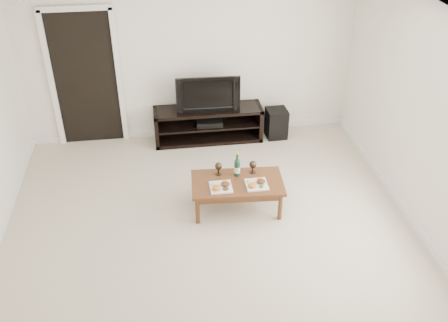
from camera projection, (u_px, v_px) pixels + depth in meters
floor at (213, 247)px, 5.85m from camera, size 5.50×5.50×0.00m
back_wall at (189, 56)px, 7.45m from camera, size 5.00×0.04×2.60m
ceiling at (209, 27)px, 4.43m from camera, size 5.00×5.50×0.04m
doorway at (86, 80)px, 7.39m from camera, size 0.90×0.02×2.05m
media_console at (208, 124)px, 7.81m from camera, size 1.68×0.45×0.55m
television at (208, 92)px, 7.51m from camera, size 0.97×0.16×0.55m
av_receiver at (209, 122)px, 7.77m from camera, size 0.41×0.31×0.08m
subwoofer at (276, 123)px, 7.92m from camera, size 0.33×0.33×0.47m
coffee_table at (237, 195)px, 6.35m from camera, size 1.18×0.70×0.42m
plate_left at (221, 186)px, 6.11m from camera, size 0.27×0.27×0.07m
plate_right at (257, 183)px, 6.16m from camera, size 0.27×0.27×0.07m
wine_bottle at (237, 164)px, 6.27m from camera, size 0.07×0.07×0.35m
goblet_left at (218, 168)px, 6.34m from camera, size 0.09×0.09×0.17m
goblet_right at (253, 167)px, 6.37m from camera, size 0.09×0.09×0.17m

